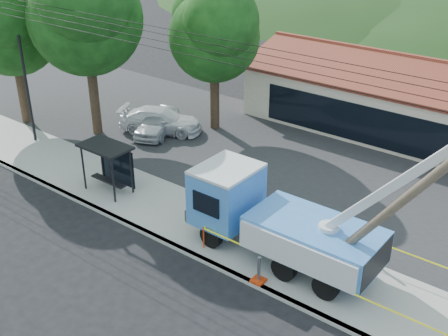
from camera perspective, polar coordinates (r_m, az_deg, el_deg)
name	(u,v)px	position (r m, az deg, el deg)	size (l,w,h in m)	color
ground	(145,276)	(22.16, -8.03, -10.80)	(120.00, 120.00, 0.00)	black
curb	(181,249)	(23.30, -4.35, -8.24)	(60.00, 0.25, 0.15)	#A9A69E
sidewalk	(211,229)	(24.48, -1.36, -6.24)	(60.00, 4.00, 0.15)	#A9A69E
parking_lot	(305,165)	(30.28, 8.25, 0.30)	(60.00, 12.00, 0.10)	#28282B
strip_mall	(437,107)	(35.02, 20.86, 5.77)	(22.50, 8.53, 4.67)	beige
streetlight	(24,53)	(32.71, -19.70, 10.90)	(2.13, 0.22, 9.00)	black
tree_west_near	(84,7)	(32.50, -14.00, 15.60)	(7.56, 6.72, 10.80)	#332316
tree_west_far	(10,18)	(35.88, -20.94, 14.06)	(6.84, 6.08, 9.48)	#332316
tree_lot	(214,28)	(32.73, -1.01, 14.07)	(6.30, 5.60, 8.94)	#332316
hill_west	(379,8)	(73.71, 15.49, 15.40)	(78.40, 56.00, 28.00)	#163412
utility_truck	(278,219)	(21.98, 5.53, -5.20)	(11.56, 4.21, 8.45)	black
leaning_pole	(407,197)	(18.58, 18.14, -2.81)	(6.02, 1.75, 8.37)	#4E4332
bus_shelter	(109,157)	(27.17, -11.63, 1.14)	(2.49, 1.54, 2.41)	black
caution_tape	(348,264)	(21.57, 12.47, -9.46)	(11.18, 3.44, 0.99)	red
car_silver	(158,134)	(34.06, -6.73, 3.40)	(1.69, 4.21, 1.43)	#B6BABE
car_white	(162,133)	(34.26, -6.36, 3.57)	(2.02, 4.98, 1.45)	silver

